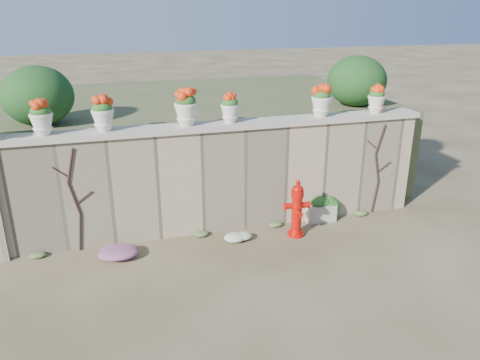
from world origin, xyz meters
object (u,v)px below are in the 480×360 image
object	(u,v)px
urn_pot_0	(41,118)
fire_hydrant	(297,208)
planter_box	(320,210)
terracotta_pot	(380,107)

from	to	relation	value
urn_pot_0	fire_hydrant	bearing A→B (deg)	-9.99
fire_hydrant	planter_box	distance (m)	0.94
fire_hydrant	terracotta_pot	bearing A→B (deg)	25.93
planter_box	terracotta_pot	world-z (taller)	terracotta_pot
planter_box	terracotta_pot	xyz separation A→B (m)	(1.31, 0.26, 1.98)
urn_pot_0	terracotta_pot	xyz separation A→B (m)	(6.32, -0.00, -0.18)
terracotta_pot	urn_pot_0	bearing A→B (deg)	180.00
terracotta_pot	planter_box	bearing A→B (deg)	-168.70
fire_hydrant	terracotta_pot	xyz separation A→B (m)	(2.04, 0.76, 1.65)
urn_pot_0	terracotta_pot	world-z (taller)	urn_pot_0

